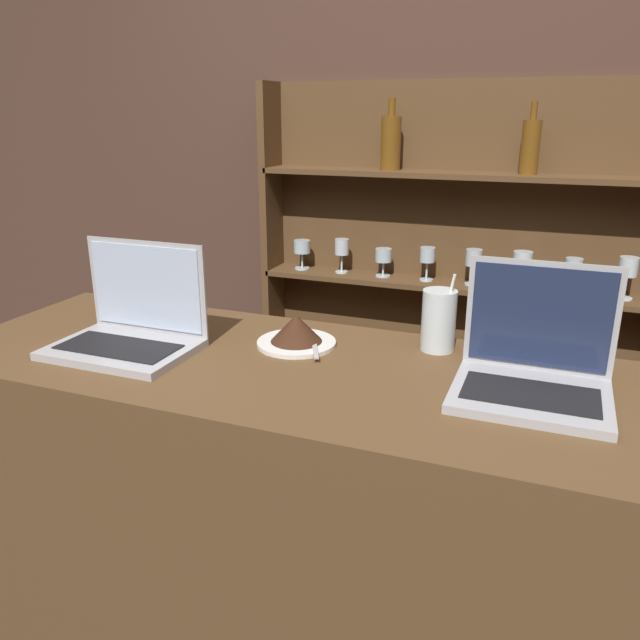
{
  "coord_description": "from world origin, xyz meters",
  "views": [
    {
      "loc": [
        0.42,
        -0.87,
        1.55
      ],
      "look_at": [
        -0.05,
        0.33,
        1.12
      ],
      "focal_mm": 35.0,
      "sensor_mm": 36.0,
      "label": 1
    }
  ],
  "objects_px": {
    "laptop_near": "(131,326)",
    "laptop_far": "(534,366)",
    "water_glass": "(439,320)",
    "cake_plate": "(296,332)"
  },
  "relations": [
    {
      "from": "laptop_near",
      "to": "water_glass",
      "type": "height_order",
      "value": "laptop_near"
    },
    {
      "from": "cake_plate",
      "to": "water_glass",
      "type": "distance_m",
      "value": 0.33
    },
    {
      "from": "laptop_far",
      "to": "water_glass",
      "type": "relative_size",
      "value": 1.6
    },
    {
      "from": "cake_plate",
      "to": "water_glass",
      "type": "xyz_separation_m",
      "value": [
        0.32,
        0.09,
        0.04
      ]
    },
    {
      "from": "laptop_near",
      "to": "water_glass",
      "type": "distance_m",
      "value": 0.72
    },
    {
      "from": "water_glass",
      "to": "laptop_near",
      "type": "bearing_deg",
      "value": -159.79
    },
    {
      "from": "laptop_near",
      "to": "laptop_far",
      "type": "bearing_deg",
      "value": 5.29
    },
    {
      "from": "laptop_far",
      "to": "water_glass",
      "type": "distance_m",
      "value": 0.28
    },
    {
      "from": "laptop_near",
      "to": "water_glass",
      "type": "xyz_separation_m",
      "value": [
        0.67,
        0.25,
        0.02
      ]
    },
    {
      "from": "laptop_near",
      "to": "laptop_far",
      "type": "distance_m",
      "value": 0.9
    }
  ]
}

